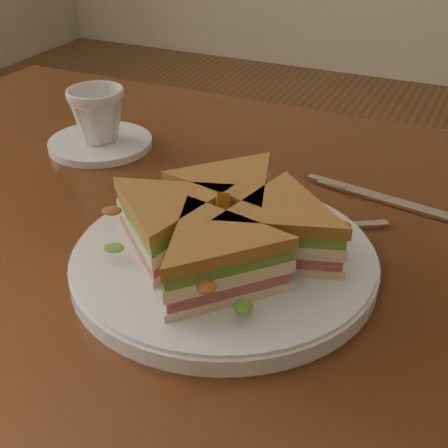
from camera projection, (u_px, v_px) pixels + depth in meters
name	position (u px, v px, depth m)	size (l,w,h in m)	color
table	(235.00, 314.00, 0.70)	(1.20, 0.80, 0.75)	#391B0C
plate	(224.00, 262.00, 0.60)	(0.29, 0.29, 0.02)	white
sandwich_wedges	(224.00, 229.00, 0.58)	(0.27, 0.27, 0.06)	beige
crisps_mound	(224.00, 232.00, 0.58)	(0.09, 0.09, 0.05)	#B26216
spoon	(262.00, 230.00, 0.65)	(0.16, 0.11, 0.01)	silver
knife	(386.00, 200.00, 0.72)	(0.21, 0.05, 0.00)	silver
saucer	(101.00, 143.00, 0.85)	(0.14, 0.14, 0.01)	white
coffee_cup	(97.00, 115.00, 0.83)	(0.08, 0.08, 0.07)	white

